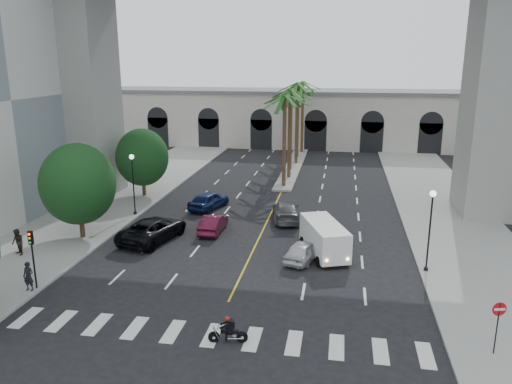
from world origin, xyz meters
name	(u,v)px	position (x,y,z in m)	size (l,w,h in m)	color
ground	(220,320)	(0.00, 0.00, 0.00)	(140.00, 140.00, 0.00)	black
sidewalk_left	(91,216)	(-15.00, 15.00, 0.07)	(8.00, 100.00, 0.15)	gray
sidewalk_right	(461,237)	(15.00, 15.00, 0.07)	(8.00, 100.00, 0.15)	gray
median	(293,167)	(0.00, 38.00, 0.10)	(2.00, 24.00, 0.20)	gray
pier_building	(305,118)	(0.00, 55.00, 4.27)	(71.00, 10.50, 8.50)	beige
palm_a	(285,99)	(0.00, 28.00, 9.10)	(3.20, 3.20, 10.30)	#47331E
palm_b	(290,94)	(0.10, 32.00, 9.37)	(3.20, 3.20, 10.60)	#47331E
palm_c	(291,96)	(-0.20, 36.00, 8.91)	(3.20, 3.20, 10.10)	#47331E
palm_d	(297,87)	(0.15, 40.00, 9.65)	(3.20, 3.20, 10.90)	#47331E
palm_e	(298,89)	(-0.10, 44.00, 9.19)	(3.20, 3.20, 10.40)	#47331E
palm_f	(303,86)	(0.20, 48.00, 9.46)	(3.20, 3.20, 10.70)	#47331E
street_tree_mid	(78,184)	(-13.00, 10.00, 4.21)	(5.44, 5.44, 7.21)	#382616
street_tree_far	(142,157)	(-13.00, 22.00, 3.90)	(5.04, 5.04, 6.68)	#382616
lamp_post_left_far	(133,179)	(-11.40, 16.00, 3.22)	(0.40, 0.40, 5.35)	black
lamp_post_right	(430,224)	(11.40, 8.00, 3.22)	(0.40, 0.40, 5.35)	black
traffic_signal_far	(32,250)	(-11.30, 1.50, 2.51)	(0.25, 0.18, 3.65)	black
motorcycle_rider	(229,331)	(0.96, -1.97, 0.62)	(1.89, 0.54, 1.37)	black
car_a	(303,250)	(3.61, 8.68, 0.69)	(1.62, 4.03, 1.37)	silver
car_b	(213,224)	(-3.73, 13.08, 0.69)	(1.46, 4.18, 1.38)	#480E22
car_c	(153,229)	(-7.66, 10.58, 0.85)	(2.84, 6.15, 1.71)	black
car_d	(286,211)	(1.50, 17.10, 0.77)	(2.17, 5.33, 1.55)	#57585C
car_e	(209,200)	(-5.71, 19.10, 0.80)	(1.89, 4.70, 1.60)	#0F1D48
cargo_van	(324,238)	(4.94, 9.81, 1.27)	(3.73, 5.72, 2.28)	white
pedestrian_a	(28,276)	(-11.50, 1.16, 1.01)	(0.63, 0.41, 1.73)	black
pedestrian_b	(18,242)	(-15.48, 5.94, 1.06)	(0.88, 0.69, 1.81)	black
do_not_enter_sign	(498,317)	(13.00, -1.04, 1.95)	(0.64, 0.20, 2.68)	black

